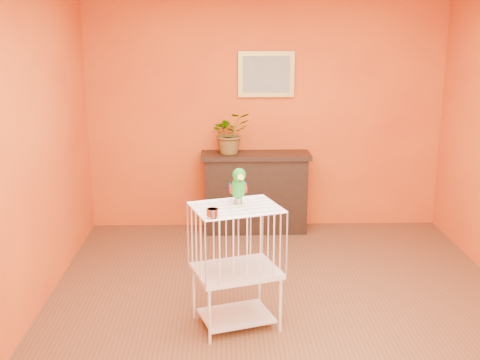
{
  "coord_description": "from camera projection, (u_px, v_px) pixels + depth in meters",
  "views": [
    {
      "loc": [
        -0.49,
        -4.48,
        2.27
      ],
      "look_at": [
        -0.36,
        -0.14,
        1.15
      ],
      "focal_mm": 45.0,
      "sensor_mm": 36.0,
      "label": 1
    }
  ],
  "objects": [
    {
      "name": "potted_plant",
      "position": [
        230.0,
        138.0,
        6.59
      ],
      "size": [
        0.55,
        0.58,
        0.36
      ],
      "primitive_type": "imported",
      "rotation": [
        0.0,
        0.0,
        0.36
      ],
      "color": "#26722D",
      "rests_on": "console_cabinet"
    },
    {
      "name": "framed_picture",
      "position": [
        266.0,
        74.0,
        6.63
      ],
      "size": [
        0.62,
        0.04,
        0.5
      ],
      "color": "#A98E3C",
      "rests_on": "room_shell"
    },
    {
      "name": "ground",
      "position": [
        283.0,
        312.0,
        4.92
      ],
      "size": [
        4.5,
        4.5,
        0.0
      ],
      "primitive_type": "plane",
      "color": "brown",
      "rests_on": "ground"
    },
    {
      "name": "room_shell",
      "position": [
        287.0,
        120.0,
        4.52
      ],
      "size": [
        4.5,
        4.5,
        4.5
      ],
      "color": "#D95B14",
      "rests_on": "ground"
    },
    {
      "name": "console_cabinet",
      "position": [
        255.0,
        192.0,
        6.77
      ],
      "size": [
        1.21,
        0.43,
        0.9
      ],
      "color": "black",
      "rests_on": "ground"
    },
    {
      "name": "feed_cup",
      "position": [
        213.0,
        213.0,
        4.2
      ],
      "size": [
        0.09,
        0.09,
        0.06
      ],
      "primitive_type": "cylinder",
      "color": "silver",
      "rests_on": "birdcage"
    },
    {
      "name": "parrot",
      "position": [
        238.0,
        185.0,
        4.5
      ],
      "size": [
        0.14,
        0.26,
        0.29
      ],
      "rotation": [
        0.0,
        0.0,
        0.14
      ],
      "color": "#59544C",
      "rests_on": "birdcage"
    },
    {
      "name": "birdcage",
      "position": [
        236.0,
        265.0,
        4.58
      ],
      "size": [
        0.74,
        0.65,
        0.96
      ],
      "rotation": [
        0.0,
        0.0,
        0.31
      ],
      "color": "white",
      "rests_on": "ground"
    }
  ]
}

